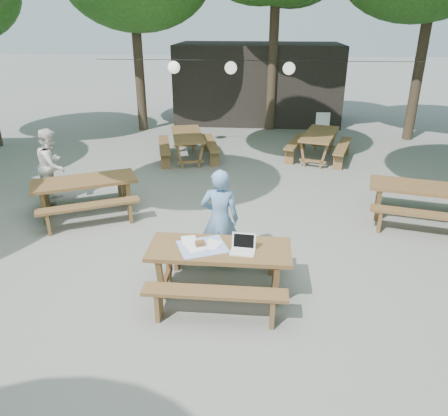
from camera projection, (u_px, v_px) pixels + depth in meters
name	position (u px, v px, depth m)	size (l,w,h in m)	color
ground	(216.00, 250.00, 7.56)	(80.00, 80.00, 0.00)	slate
pavilion	(258.00, 83.00, 16.53)	(6.00, 3.00, 2.80)	black
main_picnic_table	(220.00, 270.00, 6.25)	(2.00, 1.58, 0.75)	brown
picnic_table_nw	(86.00, 197.00, 8.78)	(2.40, 2.25, 0.75)	brown
picnic_table_ne	(422.00, 204.00, 8.44)	(2.21, 1.97, 0.75)	brown
picnic_table_far_w	(188.00, 146.00, 12.19)	(1.99, 2.23, 0.75)	brown
picnic_table_far_e	(319.00, 146.00, 12.21)	(2.05, 2.26, 0.75)	brown
woman	(220.00, 219.00, 6.81)	(0.59, 0.39, 1.63)	#658BB8
second_person	(52.00, 165.00, 9.33)	(0.77, 0.60, 1.59)	white
plastic_chair	(323.00, 134.00, 13.97)	(0.47, 0.47, 0.90)	white
laptop	(243.00, 247.00, 6.00)	(0.35, 0.29, 0.24)	white
tabletop_clutter	(202.00, 246.00, 6.13)	(0.81, 0.76, 0.08)	#3964C3
paper_lanterns	(231.00, 68.00, 12.08)	(9.00, 0.34, 0.38)	black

